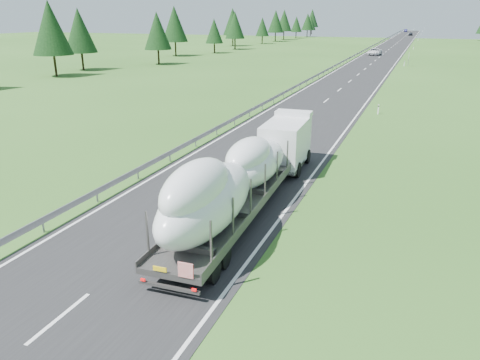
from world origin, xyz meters
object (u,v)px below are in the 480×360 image
(boat_truck, at_px, (243,172))
(highway_sign, at_px, (409,57))
(distant_car_dark, at_px, (411,34))
(distant_van, at_px, (375,52))
(distant_car_blue, at_px, (406,31))

(boat_truck, bearing_deg, highway_sign, 86.64)
(highway_sign, xyz_separation_m, boat_truck, (-4.60, -78.46, 0.40))
(highway_sign, relative_size, boat_truck, 0.14)
(highway_sign, bearing_deg, distant_car_dark, 92.05)
(highway_sign, height_order, boat_truck, boat_truck)
(distant_car_dark, bearing_deg, distant_van, -94.29)
(distant_van, distance_m, distant_car_dark, 121.50)
(highway_sign, distance_m, distant_car_blue, 196.79)
(distant_van, height_order, distant_car_dark, distant_van)
(boat_truck, relative_size, distant_car_dark, 4.16)
(distant_van, distance_m, distant_car_blue, 171.67)
(highway_sign, distance_m, distant_van, 26.46)
(highway_sign, relative_size, distant_car_blue, 0.56)
(distant_van, relative_size, distant_car_blue, 1.32)
(highway_sign, distance_m, boat_truck, 78.59)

